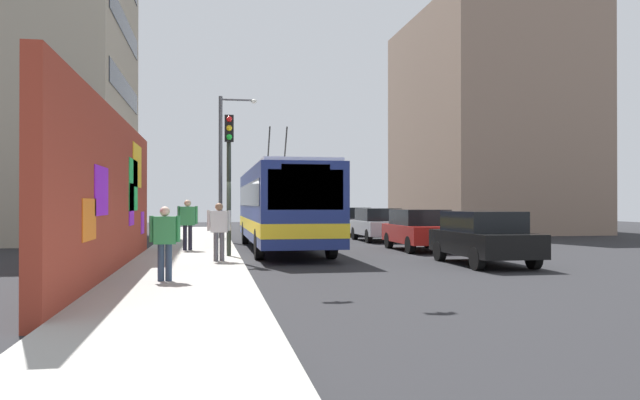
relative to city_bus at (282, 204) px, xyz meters
The scene contains 15 objects.
ground_plane 4.41m from the city_bus, 153.54° to the left, with size 80.00×80.00×0.00m, color #232326.
sidewalk_slab 5.25m from the city_bus, 136.77° to the left, with size 48.00×3.20×0.15m, color #9E9B93.
graffiti_wall 9.17m from the city_bus, 145.82° to the left, with size 14.03×0.32×4.07m.
building_far_left 15.49m from the city_bus, 51.54° to the left, with size 11.72×7.99×16.62m.
building_far_right 21.44m from the city_bus, 47.04° to the right, with size 13.69×9.39×14.16m.
city_bus is the anchor object (origin of this frame).
parked_car_black 8.53m from the city_bus, 142.16° to the right, with size 4.14×1.88×1.58m.
parked_car_red 5.40m from the city_bus, 102.19° to the right, with size 4.07×1.88×1.58m.
parked_car_silver 7.16m from the city_bus, 47.14° to the right, with size 4.14×1.85×1.58m.
parked_car_dark_gray 11.78m from the city_bus, 26.29° to the right, with size 4.32×1.92×1.58m.
pedestrian_near_wall 10.78m from the city_bus, 159.96° to the left, with size 0.22×0.65×1.60m.
pedestrian_midblock 3.85m from the city_bus, 112.47° to the left, with size 0.24×0.71×1.79m.
pedestrian_at_curb 6.31m from the city_bus, 156.73° to the left, with size 0.22×0.67×1.68m.
traffic_light 4.83m from the city_bus, 152.36° to the left, with size 0.49×0.28×4.47m.
street_lamp 6.79m from the city_bus, 18.72° to the left, with size 0.44×1.82×6.81m.
Camera 1 is at (-19.93, 0.92, 1.81)m, focal length 34.26 mm.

